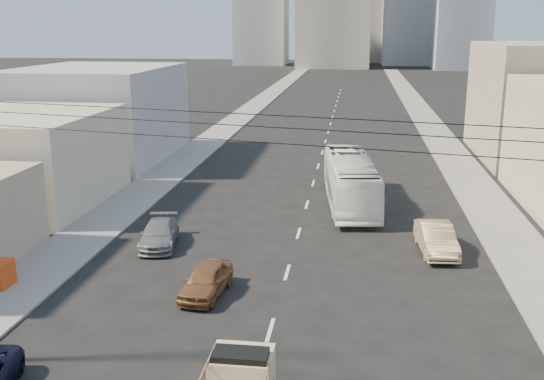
% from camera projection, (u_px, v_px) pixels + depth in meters
% --- Properties ---
extents(sidewalk_left, '(3.50, 180.00, 0.12)m').
position_uv_depth(sidewalk_left, '(246.00, 113.00, 85.67)').
color(sidewalk_left, slate).
rests_on(sidewalk_left, ground).
extents(sidewalk_right, '(3.50, 180.00, 0.12)m').
position_uv_depth(sidewalk_right, '(424.00, 116.00, 82.67)').
color(sidewalk_right, slate).
rests_on(sidewalk_right, ground).
extents(lane_dashes, '(0.15, 104.00, 0.01)m').
position_uv_depth(lane_dashes, '(327.00, 136.00, 67.87)').
color(lane_dashes, silver).
rests_on(lane_dashes, ground).
extents(city_bus, '(4.02, 11.99, 3.28)m').
position_uv_depth(city_bus, '(350.00, 181.00, 41.54)').
color(city_bus, white).
rests_on(city_bus, ground).
extents(sedan_brown, '(1.97, 4.06, 1.34)m').
position_uv_depth(sedan_brown, '(206.00, 280.00, 27.77)').
color(sedan_brown, brown).
rests_on(sedan_brown, ground).
extents(sedan_tan, '(1.98, 4.76, 1.53)m').
position_uv_depth(sedan_tan, '(436.00, 238.00, 32.93)').
color(sedan_tan, tan).
rests_on(sedan_tan, ground).
extents(sedan_grey, '(2.53, 4.70, 1.29)m').
position_uv_depth(sedan_grey, '(159.00, 234.00, 34.01)').
color(sedan_grey, slate).
rests_on(sedan_grey, ground).
extents(overhead_wires, '(23.01, 5.02, 0.72)m').
position_uv_depth(overhead_wires, '(236.00, 126.00, 16.21)').
color(overhead_wires, black).
rests_on(overhead_wires, ground).
extents(bldg_left_mid, '(11.00, 12.00, 6.00)m').
position_uv_depth(bldg_left_mid, '(17.00, 159.00, 41.72)').
color(bldg_left_mid, '#BFB89A').
rests_on(bldg_left_mid, ground).
extents(bldg_left_far, '(12.00, 16.00, 8.00)m').
position_uv_depth(bldg_left_far, '(98.00, 113.00, 55.93)').
color(bldg_left_far, '#99999C').
rests_on(bldg_left_far, ground).
extents(midrise_nw, '(15.00, 15.00, 34.00)m').
position_uv_depth(midrise_nw, '(261.00, 6.00, 188.80)').
color(midrise_nw, '#92949A').
rests_on(midrise_nw, ground).
extents(midrise_east, '(14.00, 14.00, 28.00)m').
position_uv_depth(midrise_east, '(462.00, 16.00, 168.01)').
color(midrise_east, '#92949A').
rests_on(midrise_east, ground).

